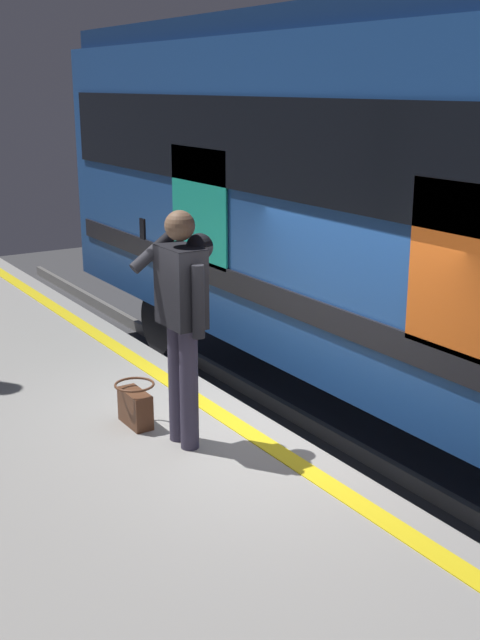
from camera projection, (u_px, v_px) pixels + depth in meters
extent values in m
plane|color=#3D3D3F|center=(269.00, 523.00, 6.85)|extent=(24.55, 24.55, 0.00)
cube|color=gray|center=(21.00, 548.00, 5.62)|extent=(15.61, 4.25, 0.97)
cube|color=yellow|center=(239.00, 426.00, 6.42)|extent=(15.29, 0.16, 0.01)
cube|color=slate|center=(395.00, 472.00, 7.59)|extent=(20.29, 0.08, 0.16)
cube|color=#1E478C|center=(421.00, 203.00, 7.76)|extent=(10.85, 2.77, 3.12)
cube|color=navy|center=(433.00, 18.00, 7.28)|extent=(10.63, 2.55, 0.24)
cube|color=black|center=(307.00, 152.00, 6.88)|extent=(10.30, 0.03, 0.90)
cube|color=black|center=(303.00, 309.00, 7.28)|extent=(10.30, 0.03, 0.24)
cube|color=#D85919|center=(470.00, 274.00, 5.54)|extent=(1.16, 0.02, 1.24)
cube|color=#19A58C|center=(199.00, 206.00, 8.61)|extent=(1.16, 0.02, 1.24)
cylinder|color=black|center=(159.00, 323.00, 10.58)|extent=(0.84, 0.12, 0.84)
cylinder|color=black|center=(294.00, 299.00, 11.72)|extent=(0.84, 0.12, 0.84)
cylinder|color=#383347|center=(189.00, 389.00, 5.93)|extent=(0.14, 0.14, 0.95)
cylinder|color=#383347|center=(177.00, 382.00, 6.07)|extent=(0.14, 0.14, 0.95)
cube|color=black|center=(181.00, 286.00, 5.78)|extent=(0.40, 0.24, 0.59)
sphere|color=black|center=(200.00, 247.00, 5.79)|extent=(0.20, 0.20, 0.20)
sphere|color=#997051|center=(180.00, 226.00, 5.66)|extent=(0.22, 0.22, 0.22)
cylinder|color=black|center=(198.00, 302.00, 5.60)|extent=(0.09, 0.09, 0.53)
cylinder|color=black|center=(156.00, 249.00, 5.86)|extent=(0.09, 0.42, 0.33)
cube|color=black|center=(143.00, 229.00, 5.76)|extent=(0.07, 0.02, 0.15)
cube|color=#59331E|center=(135.00, 408.00, 6.42)|extent=(0.36, 0.15, 0.29)
torus|color=#59331E|center=(134.00, 385.00, 6.37)|extent=(0.32, 0.32, 0.02)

